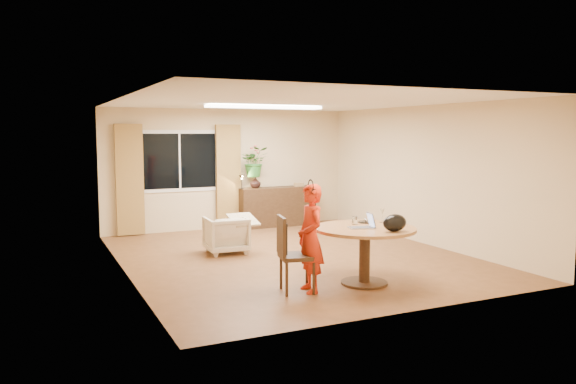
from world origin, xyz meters
The scene contains 24 objects.
floor centered at (0.00, 0.00, 0.00)m, with size 6.50×6.50×0.00m, color brown.
ceiling centered at (0.00, 0.00, 2.60)m, with size 6.50×6.50×0.00m, color white.
wall_back centered at (0.00, 3.25, 1.30)m, with size 5.50×5.50×0.00m, color beige.
wall_left centered at (-2.75, 0.00, 1.30)m, with size 6.50×6.50×0.00m, color beige.
wall_right centered at (2.75, 0.00, 1.30)m, with size 6.50×6.50×0.00m, color beige.
window centered at (-1.10, 3.23, 1.50)m, with size 1.70×0.03×1.30m.
curtain_left centered at (-2.15, 3.15, 1.15)m, with size 0.55×0.08×2.25m, color brown.
curtain_right centered at (-0.05, 3.15, 1.15)m, with size 0.55×0.08×2.25m, color brown.
ceiling_panel centered at (0.00, 1.20, 2.57)m, with size 2.20×0.35×0.05m, color white.
dining_table centered at (0.16, -1.98, 0.63)m, with size 1.40×1.40×0.80m.
dining_chair centered at (-0.86, -1.94, 0.51)m, with size 0.49×0.44×1.01m, color black, non-canonical shape.
child centered at (-0.69, -1.99, 0.71)m, with size 0.34×0.52×1.43m, color red.
laptop centered at (0.06, -2.02, 0.91)m, with size 0.33×0.22×0.22m, color #B7B7BC, non-canonical shape.
tumbler centered at (0.16, -1.71, 0.85)m, with size 0.08×0.08×0.11m, color white, non-canonical shape.
wine_glass centered at (0.61, -1.74, 0.90)m, with size 0.07×0.07×0.21m, color white, non-canonical shape.
pot_lid centered at (0.39, -1.64, 0.81)m, with size 0.22×0.22×0.04m, color white, non-canonical shape.
handbag centered at (0.33, -2.43, 0.91)m, with size 0.35×0.20×0.23m, color black, non-canonical shape.
armchair centered at (-0.92, 0.77, 0.32)m, with size 0.69×0.71×0.64m, color beige.
throw centered at (-0.63, 0.69, 0.66)m, with size 0.45×0.55×0.03m, color beige, non-canonical shape.
sideboard centered at (1.04, 3.01, 0.44)m, with size 1.76×0.43×0.88m, color black.
vase centered at (0.52, 3.01, 1.00)m, with size 0.24×0.24×0.25m, color black.
bouquet centered at (0.51, 3.01, 1.46)m, with size 0.59×0.51×0.66m, color #326225.
book_stack centered at (1.59, 3.01, 0.92)m, with size 0.21×0.15×0.08m, color #98744D, non-canonical shape.
desk_lamp centered at (0.18, 2.96, 1.04)m, with size 0.13×0.13×0.32m, color black, non-canonical shape.
Camera 1 is at (-4.01, -8.43, 2.08)m, focal length 35.00 mm.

